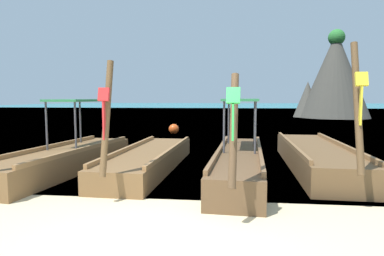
{
  "coord_description": "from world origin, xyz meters",
  "views": [
    {
      "loc": [
        0.88,
        -4.07,
        1.9
      ],
      "look_at": [
        0.0,
        3.94,
        1.17
      ],
      "focal_mm": 31.1,
      "sensor_mm": 36.0,
      "label": 1
    }
  ],
  "objects_px": {
    "longtail_boat_green_ribbon": "(239,162)",
    "longtail_boat_yellow_ribbon": "(316,157)",
    "longtail_boat_orange_ribbon": "(65,158)",
    "longtail_boat_red_ribbon": "(150,159)",
    "mooring_buoy_near": "(174,129)",
    "karst_rock": "(333,76)"
  },
  "relations": [
    {
      "from": "longtail_boat_orange_ribbon",
      "to": "longtail_boat_red_ribbon",
      "type": "xyz_separation_m",
      "value": [
        2.08,
        0.59,
        -0.09
      ]
    },
    {
      "from": "longtail_boat_orange_ribbon",
      "to": "mooring_buoy_near",
      "type": "relative_size",
      "value": 10.58
    },
    {
      "from": "longtail_boat_orange_ribbon",
      "to": "longtail_boat_green_ribbon",
      "type": "xyz_separation_m",
      "value": [
        4.45,
        0.07,
        -0.0
      ]
    },
    {
      "from": "longtail_boat_orange_ribbon",
      "to": "longtail_boat_yellow_ribbon",
      "type": "xyz_separation_m",
      "value": [
        6.53,
        1.14,
        -0.04
      ]
    },
    {
      "from": "longtail_boat_green_ribbon",
      "to": "longtail_boat_yellow_ribbon",
      "type": "relative_size",
      "value": 0.97
    },
    {
      "from": "longtail_boat_red_ribbon",
      "to": "longtail_boat_green_ribbon",
      "type": "distance_m",
      "value": 2.42
    },
    {
      "from": "longtail_boat_orange_ribbon",
      "to": "karst_rock",
      "type": "bearing_deg",
      "value": 61.09
    },
    {
      "from": "longtail_boat_green_ribbon",
      "to": "longtail_boat_yellow_ribbon",
      "type": "height_order",
      "value": "longtail_boat_yellow_ribbon"
    },
    {
      "from": "longtail_boat_red_ribbon",
      "to": "longtail_boat_green_ribbon",
      "type": "relative_size",
      "value": 0.93
    },
    {
      "from": "longtail_boat_red_ribbon",
      "to": "karst_rock",
      "type": "relative_size",
      "value": 0.69
    },
    {
      "from": "longtail_boat_yellow_ribbon",
      "to": "karst_rock",
      "type": "relative_size",
      "value": 0.76
    },
    {
      "from": "longtail_boat_green_ribbon",
      "to": "mooring_buoy_near",
      "type": "relative_size",
      "value": 11.63
    },
    {
      "from": "karst_rock",
      "to": "longtail_boat_green_ribbon",
      "type": "bearing_deg",
      "value": -110.83
    },
    {
      "from": "longtail_boat_red_ribbon",
      "to": "longtail_boat_yellow_ribbon",
      "type": "distance_m",
      "value": 4.48
    },
    {
      "from": "longtail_boat_red_ribbon",
      "to": "mooring_buoy_near",
      "type": "height_order",
      "value": "longtail_boat_red_ribbon"
    },
    {
      "from": "longtail_boat_red_ribbon",
      "to": "mooring_buoy_near",
      "type": "distance_m",
      "value": 8.64
    },
    {
      "from": "longtail_boat_green_ribbon",
      "to": "mooring_buoy_near",
      "type": "xyz_separation_m",
      "value": [
        -3.14,
        9.13,
        -0.08
      ]
    },
    {
      "from": "karst_rock",
      "to": "longtail_boat_yellow_ribbon",
      "type": "bearing_deg",
      "value": -107.35
    },
    {
      "from": "longtail_boat_green_ribbon",
      "to": "longtail_boat_yellow_ribbon",
      "type": "xyz_separation_m",
      "value": [
        2.08,
        1.08,
        -0.03
      ]
    },
    {
      "from": "longtail_boat_yellow_ribbon",
      "to": "longtail_boat_green_ribbon",
      "type": "bearing_deg",
      "value": -152.68
    },
    {
      "from": "longtail_boat_orange_ribbon",
      "to": "karst_rock",
      "type": "height_order",
      "value": "karst_rock"
    },
    {
      "from": "longtail_boat_red_ribbon",
      "to": "mooring_buoy_near",
      "type": "bearing_deg",
      "value": 95.11
    }
  ]
}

